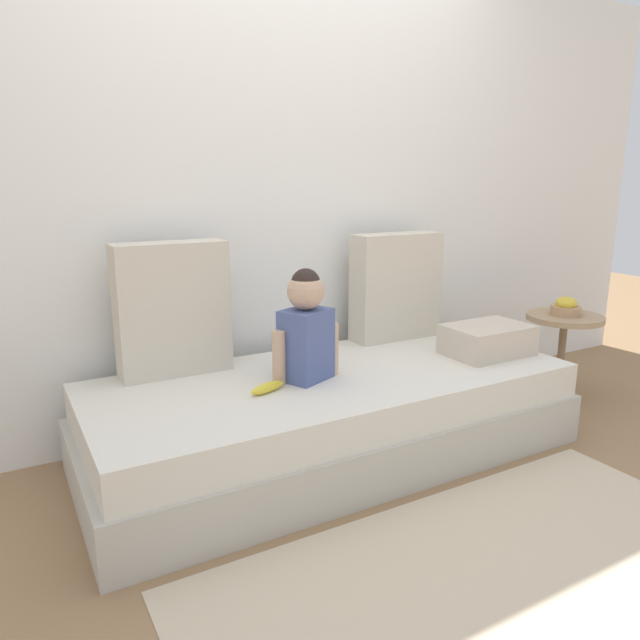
{
  "coord_description": "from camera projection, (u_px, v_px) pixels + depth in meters",
  "views": [
    {
      "loc": [
        -1.25,
        -2.08,
        1.21
      ],
      "look_at": [
        -0.07,
        0.0,
        0.63
      ],
      "focal_mm": 32.76,
      "sensor_mm": 36.0,
      "label": 1
    }
  ],
  "objects": [
    {
      "name": "ground_plane",
      "position": [
        333.0,
        453.0,
        2.64
      ],
      "size": [
        12.0,
        12.0,
        0.0
      ],
      "primitive_type": "plane",
      "color": "#93704C"
    },
    {
      "name": "back_wall",
      "position": [
        273.0,
        190.0,
        2.87
      ],
      "size": [
        5.36,
        0.1,
        2.31
      ],
      "primitive_type": "cube",
      "color": "white",
      "rests_on": "ground"
    },
    {
      "name": "couch",
      "position": [
        333.0,
        415.0,
        2.6
      ],
      "size": [
        2.16,
        0.91,
        0.38
      ],
      "color": "beige",
      "rests_on": "ground"
    },
    {
      "name": "throw_pillow_left",
      "position": [
        173.0,
        309.0,
        2.5
      ],
      "size": [
        0.47,
        0.16,
        0.57
      ],
      "primitive_type": "cube",
      "color": "beige",
      "rests_on": "couch"
    },
    {
      "name": "throw_pillow_right",
      "position": [
        396.0,
        287.0,
        3.08
      ],
      "size": [
        0.49,
        0.16,
        0.56
      ],
      "primitive_type": "cube",
      "color": "beige",
      "rests_on": "couch"
    },
    {
      "name": "toddler",
      "position": [
        306.0,
        327.0,
        2.44
      ],
      "size": [
        0.31,
        0.22,
        0.47
      ],
      "color": "#4C5B93",
      "rests_on": "couch"
    },
    {
      "name": "banana",
      "position": [
        268.0,
        388.0,
        2.33
      ],
      "size": [
        0.18,
        0.09,
        0.04
      ],
      "primitive_type": "ellipsoid",
      "rotation": [
        0.0,
        0.0,
        0.31
      ],
      "color": "yellow",
      "rests_on": "couch"
    },
    {
      "name": "folded_blanket",
      "position": [
        487.0,
        340.0,
        2.83
      ],
      "size": [
        0.4,
        0.28,
        0.14
      ],
      "primitive_type": "cube",
      "color": "beige",
      "rests_on": "couch"
    },
    {
      "name": "side_table",
      "position": [
        563.0,
        335.0,
        3.19
      ],
      "size": [
        0.4,
        0.4,
        0.5
      ],
      "color": "tan",
      "rests_on": "ground"
    },
    {
      "name": "fruit_bowl",
      "position": [
        566.0,
        307.0,
        3.15
      ],
      "size": [
        0.16,
        0.16,
        0.1
      ],
      "color": "tan",
      "rests_on": "side_table"
    },
    {
      "name": "floor_rug",
      "position": [
        501.0,
        582.0,
        1.79
      ],
      "size": [
        1.95,
        1.0,
        0.01
      ],
      "primitive_type": "cube",
      "color": "beige",
      "rests_on": "ground"
    }
  ]
}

